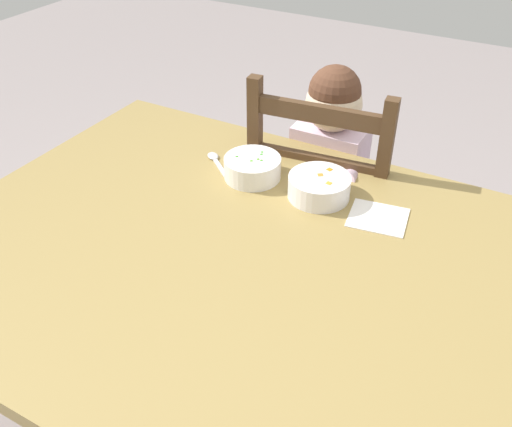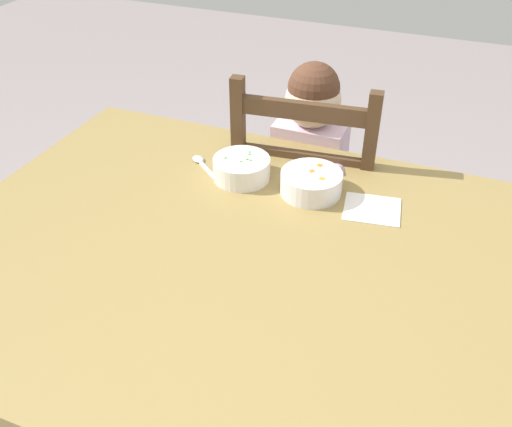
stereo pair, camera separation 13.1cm
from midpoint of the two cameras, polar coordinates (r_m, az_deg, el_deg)
name	(u,v)px [view 2 (the right image)]	position (r m, az deg, el deg)	size (l,w,h in m)	color
dining_table	(252,282)	(1.33, -3.21, -7.01)	(1.50, 1.09, 0.72)	olive
dining_chair	(306,208)	(1.90, 3.11, 0.47)	(0.46, 0.46, 0.95)	#4B331F
child_figure	(307,164)	(1.80, 3.07, 4.97)	(0.32, 0.31, 0.95)	silver
bowl_of_peas	(242,168)	(1.53, -3.92, 4.57)	(0.16, 0.16, 0.06)	white
bowl_of_carrots	(311,182)	(1.47, 3.07, 3.10)	(0.16, 0.16, 0.06)	white
spoon	(201,162)	(1.62, -7.91, 5.07)	(0.12, 0.10, 0.01)	silver
paper_napkin	(372,209)	(1.44, 9.13, 0.35)	(0.14, 0.13, 0.00)	white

